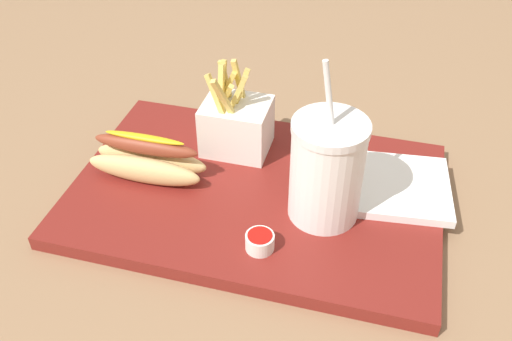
% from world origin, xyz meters
% --- Properties ---
extents(ground_plane, '(2.40, 2.40, 0.02)m').
position_xyz_m(ground_plane, '(0.00, 0.00, -0.01)').
color(ground_plane, '#8C6B4C').
extents(food_tray, '(0.49, 0.33, 0.02)m').
position_xyz_m(food_tray, '(0.00, 0.00, 0.01)').
color(food_tray, maroon).
rests_on(food_tray, ground_plane).
extents(soda_cup, '(0.09, 0.09, 0.22)m').
position_xyz_m(soda_cup, '(-0.09, 0.02, 0.09)').
color(soda_cup, white).
rests_on(soda_cup, food_tray).
extents(fries_basket, '(0.09, 0.08, 0.14)m').
position_xyz_m(fries_basket, '(0.05, -0.08, 0.06)').
color(fries_basket, white).
rests_on(fries_basket, food_tray).
extents(hot_dog_1, '(0.16, 0.06, 0.07)m').
position_xyz_m(hot_dog_1, '(0.15, 0.01, 0.05)').
color(hot_dog_1, '#DBB775').
rests_on(hot_dog_1, food_tray).
extents(ketchup_cup_1, '(0.03, 0.03, 0.02)m').
position_xyz_m(ketchup_cup_1, '(-0.03, 0.11, 0.03)').
color(ketchup_cup_1, white).
rests_on(ketchup_cup_1, food_tray).
extents(ketchup_cup_2, '(0.04, 0.04, 0.02)m').
position_xyz_m(ketchup_cup_2, '(-0.05, -0.10, 0.03)').
color(ketchup_cup_2, white).
rests_on(ketchup_cup_2, food_tray).
extents(napkin_stack, '(0.15, 0.14, 0.01)m').
position_xyz_m(napkin_stack, '(-0.18, -0.05, 0.03)').
color(napkin_stack, white).
rests_on(napkin_stack, food_tray).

